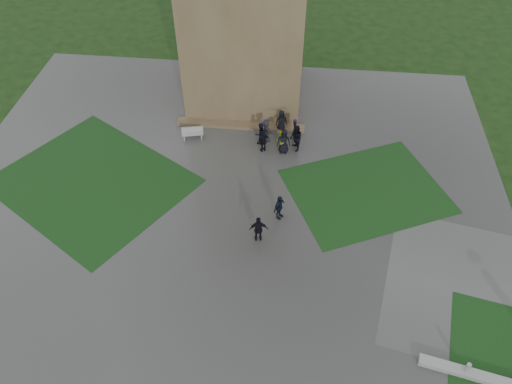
# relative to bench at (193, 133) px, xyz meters

# --- Properties ---
(ground) EXTENTS (120.00, 120.00, 0.00)m
(ground) POSITION_rel_bench_xyz_m (3.08, -8.96, -0.45)
(ground) COLOR black
(plaza) EXTENTS (34.00, 34.00, 0.02)m
(plaza) POSITION_rel_bench_xyz_m (3.08, -6.96, -0.44)
(plaza) COLOR #373734
(plaza) RESTS_ON ground
(lawn_inset_left) EXTENTS (14.10, 13.46, 0.01)m
(lawn_inset_left) POSITION_rel_bench_xyz_m (-5.42, -4.96, -0.43)
(lawn_inset_left) COLOR black
(lawn_inset_left) RESTS_ON plaza
(lawn_inset_right) EXTENTS (11.12, 10.15, 0.01)m
(lawn_inset_right) POSITION_rel_bench_xyz_m (11.58, -3.96, -0.43)
(lawn_inset_right) COLOR black
(lawn_inset_right) RESTS_ON plaza
(tower_plinth) EXTENTS (9.00, 0.80, 0.22)m
(tower_plinth) POSITION_rel_bench_xyz_m (3.08, 1.64, -0.32)
(tower_plinth) COLOR brown
(tower_plinth) RESTS_ON plaza
(bench) EXTENTS (1.52, 0.76, 0.84)m
(bench) POSITION_rel_bench_xyz_m (0.00, 0.00, 0.00)
(bench) COLOR #A1A19D
(bench) RESTS_ON plaza
(visitor_cluster) EXTENTS (3.38, 3.17, 2.68)m
(visitor_cluster) POSITION_rel_bench_xyz_m (5.89, -0.30, 0.85)
(visitor_cluster) COLOR black
(visitor_cluster) RESTS_ON plaza
(pedestrian_mid) EXTENTS (0.98, 1.12, 1.67)m
(pedestrian_mid) POSITION_rel_bench_xyz_m (6.39, -6.69, 0.40)
(pedestrian_mid) COLOR black
(pedestrian_mid) RESTS_ON plaza
(pedestrian_near) EXTENTS (1.11, 0.73, 1.76)m
(pedestrian_near) POSITION_rel_bench_xyz_m (5.39, -8.49, 0.45)
(pedestrian_near) COLOR black
(pedestrian_near) RESTS_ON plaza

